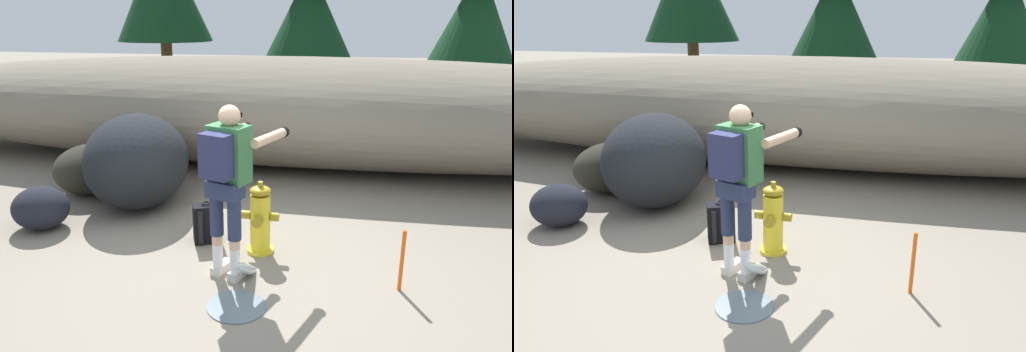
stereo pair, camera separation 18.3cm
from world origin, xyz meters
TOP-DOWN VIEW (x-y plane):
  - ground_plane at (0.00, 0.00)m, footprint 56.00×56.00m
  - dirt_embankment at (0.00, 3.84)m, footprint 17.72×3.20m
  - fire_hydrant at (0.21, 0.33)m, footprint 0.39×0.34m
  - hydrant_water_jet at (0.21, -0.39)m, footprint 0.52×1.21m
  - utility_worker at (0.02, -0.20)m, footprint 0.71×1.04m
  - spare_backpack at (-0.42, 0.46)m, footprint 0.35×0.35m
  - boulder_large at (-1.63, 1.35)m, footprint 1.61×1.83m
  - boulder_mid at (-2.49, 1.68)m, footprint 1.39×1.42m
  - boulder_small at (-2.45, 0.41)m, footprint 0.73×0.69m
  - pine_tree_center at (3.67, 7.96)m, footprint 2.14×2.14m
  - survey_stake at (1.62, -0.18)m, footprint 0.04×0.04m

SIDE VIEW (x-z plane):
  - ground_plane at x=0.00m, z-range -0.04..0.00m
  - hydrant_water_jet at x=0.21m, z-range -0.24..0.43m
  - spare_backpack at x=-0.42m, z-range -0.02..0.45m
  - boulder_small at x=-2.45m, z-range 0.00..0.51m
  - survey_stake at x=1.62m, z-range 0.00..0.60m
  - boulder_mid at x=-2.49m, z-range 0.00..0.70m
  - fire_hydrant at x=0.21m, z-range -0.03..0.76m
  - boulder_large at x=-1.63m, z-range 0.00..1.22m
  - dirt_embankment at x=0.00m, z-range 0.00..1.79m
  - utility_worker at x=0.02m, z-range 0.23..1.89m
  - pine_tree_center at x=3.67m, z-range 0.23..5.32m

